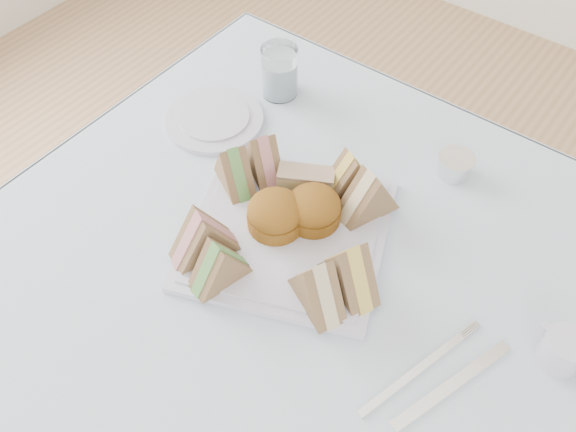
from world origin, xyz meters
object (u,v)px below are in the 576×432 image
Objects in this scene: table at (290,380)px; serving_plate at (288,233)px; creamer_jug at (563,350)px; water_glass at (279,71)px.

serving_plate is (-0.05, 0.06, 0.38)m from table.
creamer_jug is at bearing 17.16° from table.
creamer_jug is (0.38, 0.12, 0.40)m from table.
table is 0.56m from creamer_jug.
water_glass is at bearing 174.95° from creamer_jug.
creamer_jug reaches higher than serving_plate.
serving_plate reaches higher than table.
table is at bearing -149.42° from creamer_jug.
table is 0.39m from serving_plate.
water_glass is (-0.28, 0.34, 0.43)m from table.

